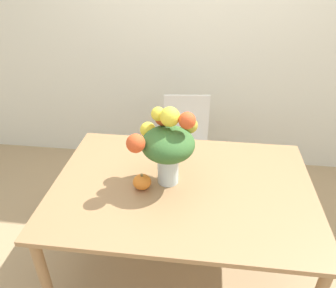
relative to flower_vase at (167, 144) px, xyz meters
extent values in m
plane|color=tan|center=(0.10, -0.03, -1.02)|extent=(12.00, 12.00, 0.00)
cube|color=silver|center=(0.10, 1.44, 0.33)|extent=(8.00, 0.06, 2.70)
cube|color=#9E754C|center=(0.10, -0.03, -0.28)|extent=(1.59, 1.10, 0.03)
cylinder|color=#9E754C|center=(-0.63, -0.52, -0.66)|extent=(0.06, 0.06, 0.73)
cylinder|color=#9E754C|center=(-0.63, 0.46, -0.66)|extent=(0.06, 0.06, 0.73)
cylinder|color=#9E754C|center=(0.83, 0.46, -0.66)|extent=(0.06, 0.06, 0.73)
cylinder|color=silver|center=(0.01, 0.00, -0.16)|extent=(0.13, 0.13, 0.21)
cylinder|color=silver|center=(0.01, 0.00, -0.21)|extent=(0.11, 0.11, 0.10)
cylinder|color=#38662D|center=(0.03, 0.00, -0.12)|extent=(0.01, 0.00, 0.27)
cylinder|color=#38662D|center=(0.01, 0.02, -0.12)|extent=(0.01, 0.01, 0.27)
cylinder|color=#38662D|center=(-0.02, 0.01, -0.12)|extent=(0.01, 0.01, 0.27)
cylinder|color=#38662D|center=(-0.02, -0.02, -0.12)|extent=(0.01, 0.01, 0.27)
cylinder|color=#38662D|center=(0.01, -0.03, -0.12)|extent=(0.01, 0.01, 0.27)
ellipsoid|color=#38662D|center=(0.01, 0.00, 0.00)|extent=(0.32, 0.32, 0.19)
sphere|color=#AD9E33|center=(0.12, 0.11, 0.07)|extent=(0.10, 0.10, 0.10)
sphere|color=#D64C23|center=(-0.04, 0.07, 0.13)|extent=(0.09, 0.09, 0.09)
sphere|color=yellow|center=(-0.06, 0.03, 0.17)|extent=(0.08, 0.08, 0.08)
sphere|color=yellow|center=(0.01, 0.00, 0.18)|extent=(0.11, 0.11, 0.11)
sphere|color=yellow|center=(-0.13, 0.08, 0.04)|extent=(0.09, 0.09, 0.09)
sphere|color=#D64C23|center=(0.11, -0.01, 0.17)|extent=(0.10, 0.10, 0.10)
sphere|color=#D64C23|center=(-0.16, -0.12, 0.06)|extent=(0.11, 0.11, 0.11)
ellipsoid|color=orange|center=(-0.14, -0.09, -0.22)|extent=(0.11, 0.11, 0.09)
cylinder|color=brown|center=(-0.14, -0.09, -0.18)|extent=(0.02, 0.02, 0.02)
cube|color=white|center=(0.07, 0.80, -0.58)|extent=(0.46, 0.46, 0.02)
cylinder|color=white|center=(-0.08, 0.61, -0.81)|extent=(0.04, 0.04, 0.43)
cylinder|color=white|center=(0.26, 0.65, -0.81)|extent=(0.04, 0.04, 0.43)
cylinder|color=white|center=(-0.12, 0.95, -0.81)|extent=(0.04, 0.04, 0.43)
cylinder|color=white|center=(0.22, 0.98, -0.81)|extent=(0.04, 0.04, 0.43)
cube|color=white|center=(0.05, 1.00, -0.34)|extent=(0.40, 0.06, 0.46)
camera|label=1|loc=(0.20, -1.60, 1.00)|focal=35.00mm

